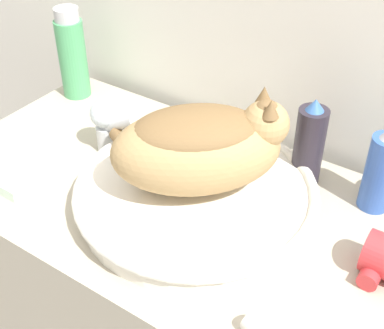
{
  "coord_description": "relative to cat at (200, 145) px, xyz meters",
  "views": [
    {
      "loc": [
        0.43,
        -0.36,
        1.51
      ],
      "look_at": [
        0.02,
        0.24,
        0.97
      ],
      "focal_mm": 50.0,
      "sensor_mm": 36.0,
      "label": 1
    }
  ],
  "objects": [
    {
      "name": "sink_basin",
      "position": [
        -0.0,
        -0.01,
        -0.11
      ],
      "size": [
        0.43,
        0.43,
        0.05
      ],
      "color": "white",
      "rests_on": "vanity_counter"
    },
    {
      "name": "cat",
      "position": [
        0.0,
        0.0,
        0.0
      ],
      "size": [
        0.38,
        0.32,
        0.17
      ],
      "rotation": [
        0.0,
        0.0,
        0.73
      ],
      "color": "tan",
      "rests_on": "sink_basin"
    },
    {
      "name": "faucet",
      "position": [
        -0.24,
        0.04,
        -0.06
      ],
      "size": [
        0.13,
        0.06,
        0.12
      ],
      "rotation": [
        0.0,
        0.0,
        -0.18
      ],
      "color": "silver",
      "rests_on": "vanity_counter"
    },
    {
      "name": "mouthwash_bottle",
      "position": [
        -0.47,
        0.17,
        -0.03
      ],
      "size": [
        0.06,
        0.06,
        0.21
      ],
      "color": "#4CA366",
      "rests_on": "vanity_counter"
    },
    {
      "name": "spray_bottle_trigger",
      "position": [
        0.26,
        0.17,
        -0.06
      ],
      "size": [
        0.06,
        0.06,
        0.17
      ],
      "color": "#335BB7",
      "rests_on": "vanity_counter"
    },
    {
      "name": "hairspray_can_black",
      "position": [
        0.13,
        0.17,
        -0.05
      ],
      "size": [
        0.06,
        0.06,
        0.18
      ],
      "color": "#28232D",
      "rests_on": "vanity_counter"
    },
    {
      "name": "soap_bar",
      "position": [
        -0.32,
        -0.16,
        -0.12
      ],
      "size": [
        0.08,
        0.05,
        0.02
      ],
      "color": "silver",
      "rests_on": "vanity_counter"
    }
  ]
}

